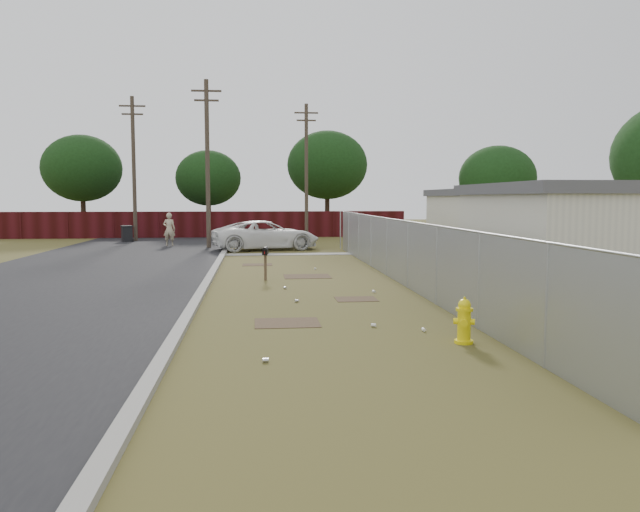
{
  "coord_description": "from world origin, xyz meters",
  "views": [
    {
      "loc": [
        -1.46,
        -18.3,
        2.69
      ],
      "look_at": [
        0.31,
        -1.21,
        1.1
      ],
      "focal_mm": 35.0,
      "sensor_mm": 36.0,
      "label": 1
    }
  ],
  "objects": [
    {
      "name": "ground",
      "position": [
        0.0,
        0.0,
        0.0
      ],
      "size": [
        120.0,
        120.0,
        0.0
      ],
      "primitive_type": "plane",
      "color": "brown",
      "rests_on": "ground"
    },
    {
      "name": "street",
      "position": [
        -6.76,
        8.05,
        0.02
      ],
      "size": [
        15.1,
        60.0,
        0.12
      ],
      "color": "black",
      "rests_on": "ground"
    },
    {
      "name": "chainlink_fence",
      "position": [
        3.12,
        1.03,
        0.8
      ],
      "size": [
        0.1,
        27.06,
        2.02
      ],
      "color": "gray",
      "rests_on": "ground"
    },
    {
      "name": "privacy_fence",
      "position": [
        -6.0,
        25.0,
        0.9
      ],
      "size": [
        30.0,
        0.12,
        1.8
      ],
      "primitive_type": "cube",
      "color": "#400D11",
      "rests_on": "ground"
    },
    {
      "name": "utility_poles",
      "position": [
        -3.67,
        20.67,
        4.69
      ],
      "size": [
        12.6,
        8.24,
        9.0
      ],
      "color": "#433A2D",
      "rests_on": "ground"
    },
    {
      "name": "houses",
      "position": [
        9.7,
        3.13,
        1.56
      ],
      "size": [
        9.3,
        17.24,
        3.1
      ],
      "color": "beige",
      "rests_on": "ground"
    },
    {
      "name": "horizon_trees",
      "position": [
        0.84,
        23.56,
        4.63
      ],
      "size": [
        33.32,
        31.94,
        7.78
      ],
      "color": "#322216",
      "rests_on": "ground"
    },
    {
      "name": "fire_hydrant",
      "position": [
        2.38,
        -7.23,
        0.41
      ],
      "size": [
        0.45,
        0.45,
        0.87
      ],
      "color": "yellow",
      "rests_on": "ground"
    },
    {
      "name": "mailbox",
      "position": [
        -1.15,
        2.13,
        0.87
      ],
      "size": [
        0.22,
        0.48,
        1.1
      ],
      "color": "brown",
      "rests_on": "ground"
    },
    {
      "name": "pickup_truck",
      "position": [
        -0.92,
        14.39,
        0.77
      ],
      "size": [
        6.0,
        3.81,
        1.54
      ],
      "primitive_type": "imported",
      "rotation": [
        0.0,
        0.0,
        1.81
      ],
      "color": "white",
      "rests_on": "ground"
    },
    {
      "name": "pedestrian",
      "position": [
        -6.31,
        17.57,
        0.94
      ],
      "size": [
        0.74,
        0.53,
        1.89
      ],
      "primitive_type": "imported",
      "rotation": [
        0.0,
        0.0,
        3.02
      ],
      "color": "#BEAE8B",
      "rests_on": "ground"
    },
    {
      "name": "trash_bin",
      "position": [
        -9.41,
        21.39,
        0.52
      ],
      "size": [
        0.86,
        0.84,
        1.01
      ],
      "color": "black",
      "rests_on": "ground"
    },
    {
      "name": "scattered_litter",
      "position": [
        0.46,
        -2.58,
        0.04
      ],
      "size": [
        3.32,
        13.37,
        0.07
      ],
      "color": "white",
      "rests_on": "ground"
    }
  ]
}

